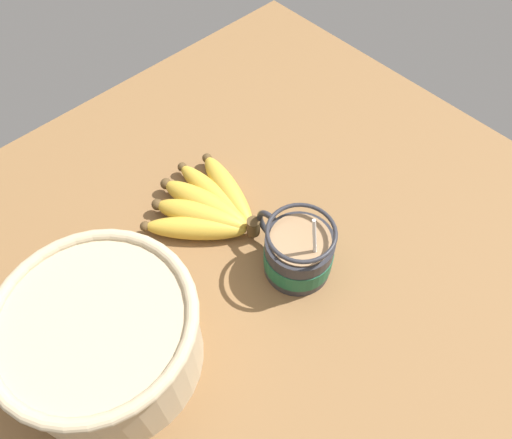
{
  "coord_description": "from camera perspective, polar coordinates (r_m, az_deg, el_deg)",
  "views": [
    {
      "loc": [
        -26.43,
        27.33,
        68.35
      ],
      "look_at": [
        4.55,
        -1.68,
        7.87
      ],
      "focal_mm": 35.0,
      "sensor_mm": 36.0,
      "label": 1
    }
  ],
  "objects": [
    {
      "name": "banana_bunch",
      "position": [
        0.78,
        -5.45,
        1.49
      ],
      "size": [
        19.23,
        18.91,
        4.29
      ],
      "color": "#4C381E",
      "rests_on": "table"
    },
    {
      "name": "woven_basket",
      "position": [
        0.65,
        -17.05,
        -12.73
      ],
      "size": [
        24.46,
        24.46,
        12.89
      ],
      "color": "tan",
      "rests_on": "table"
    },
    {
      "name": "coffee_mug",
      "position": [
        0.71,
        4.82,
        -3.79
      ],
      "size": [
        13.45,
        9.96,
        13.98
      ],
      "color": "#28282D",
      "rests_on": "table"
    },
    {
      "name": "table",
      "position": [
        0.77,
        1.42,
        -5.34
      ],
      "size": [
        97.61,
        97.61,
        3.67
      ],
      "color": "brown",
      "rests_on": "ground"
    },
    {
      "name": "small_plate",
      "position": [
        0.7,
        -16.46,
        -16.48
      ],
      "size": [
        16.95,
        16.95,
        0.6
      ],
      "color": "#333842",
      "rests_on": "table"
    }
  ]
}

